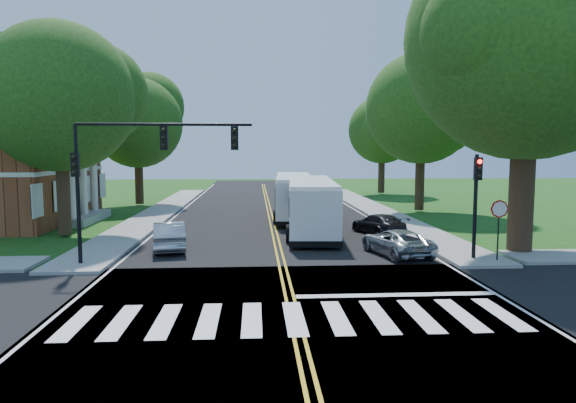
{
  "coord_description": "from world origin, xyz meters",
  "views": [
    {
      "loc": [
        -1.08,
        -14.49,
        4.72
      ],
      "look_at": [
        0.4,
        8.62,
        2.4
      ],
      "focal_mm": 32.0,
      "sensor_mm": 36.0,
      "label": 1
    }
  ],
  "objects": [
    {
      "name": "ground",
      "position": [
        0.0,
        0.0,
        0.0
      ],
      "size": [
        140.0,
        140.0,
        0.0
      ],
      "primitive_type": "plane",
      "color": "#1A4711",
      "rests_on": "ground"
    },
    {
      "name": "road",
      "position": [
        0.0,
        18.0,
        0.01
      ],
      "size": [
        14.0,
        96.0,
        0.01
      ],
      "primitive_type": "cube",
      "color": "black",
      "rests_on": "ground"
    },
    {
      "name": "cross_road",
      "position": [
        0.0,
        0.0,
        0.01
      ],
      "size": [
        60.0,
        12.0,
        0.01
      ],
      "primitive_type": "cube",
      "color": "black",
      "rests_on": "ground"
    },
    {
      "name": "center_line",
      "position": [
        0.0,
        22.0,
        0.01
      ],
      "size": [
        0.36,
        70.0,
        0.01
      ],
      "primitive_type": "cube",
      "color": "gold",
      "rests_on": "road"
    },
    {
      "name": "edge_line_w",
      "position": [
        -6.8,
        22.0,
        0.01
      ],
      "size": [
        0.12,
        70.0,
        0.01
      ],
      "primitive_type": "cube",
      "color": "silver",
      "rests_on": "road"
    },
    {
      "name": "edge_line_e",
      "position": [
        6.8,
        22.0,
        0.01
      ],
      "size": [
        0.12,
        70.0,
        0.01
      ],
      "primitive_type": "cube",
      "color": "silver",
      "rests_on": "road"
    },
    {
      "name": "crosswalk",
      "position": [
        0.0,
        -0.5,
        0.02
      ],
      "size": [
        12.6,
        3.0,
        0.01
      ],
      "primitive_type": "cube",
      "color": "silver",
      "rests_on": "road"
    },
    {
      "name": "stop_bar",
      "position": [
        3.5,
        1.6,
        0.02
      ],
      "size": [
        6.6,
        0.4,
        0.01
      ],
      "primitive_type": "cube",
      "color": "silver",
      "rests_on": "road"
    },
    {
      "name": "sidewalk_nw",
      "position": [
        -8.3,
        25.0,
        0.07
      ],
      "size": [
        2.6,
        40.0,
        0.15
      ],
      "primitive_type": "cube",
      "color": "gray",
      "rests_on": "ground"
    },
    {
      "name": "sidewalk_ne",
      "position": [
        8.3,
        25.0,
        0.07
      ],
      "size": [
        2.6,
        40.0,
        0.15
      ],
      "primitive_type": "cube",
      "color": "gray",
      "rests_on": "ground"
    },
    {
      "name": "tree_ne_big",
      "position": [
        11.0,
        8.0,
        9.62
      ],
      "size": [
        10.8,
        10.8,
        14.91
      ],
      "color": "#311D13",
      "rests_on": "ground"
    },
    {
      "name": "tree_west_near",
      "position": [
        -11.5,
        14.0,
        7.53
      ],
      "size": [
        8.0,
        8.0,
        11.4
      ],
      "color": "#311D13",
      "rests_on": "ground"
    },
    {
      "name": "tree_west_far",
      "position": [
        -11.0,
        30.0,
        7.0
      ],
      "size": [
        7.6,
        7.6,
        10.67
      ],
      "color": "#311D13",
      "rests_on": "ground"
    },
    {
      "name": "tree_east_mid",
      "position": [
        11.5,
        24.0,
        7.86
      ],
      "size": [
        8.4,
        8.4,
        11.93
      ],
      "color": "#311D13",
      "rests_on": "ground"
    },
    {
      "name": "tree_east_far",
      "position": [
        12.5,
        40.0,
        6.86
      ],
      "size": [
        7.2,
        7.2,
        10.34
      ],
      "color": "#311D13",
      "rests_on": "ground"
    },
    {
      "name": "signal_nw",
      "position": [
        -5.86,
        6.43,
        4.38
      ],
      "size": [
        7.15,
        0.46,
        5.66
      ],
      "color": "black",
      "rests_on": "ground"
    },
    {
      "name": "signal_ne",
      "position": [
        8.2,
        6.44,
        2.96
      ],
      "size": [
        0.3,
        0.46,
        4.4
      ],
      "color": "black",
      "rests_on": "ground"
    },
    {
      "name": "stop_sign",
      "position": [
        9.0,
        5.98,
        2.03
      ],
      "size": [
        0.76,
        0.08,
        2.53
      ],
      "color": "black",
      "rests_on": "ground"
    },
    {
      "name": "bus_lead",
      "position": [
        2.13,
        14.78,
        1.6
      ],
      "size": [
        3.4,
        11.75,
        3.0
      ],
      "rotation": [
        0.0,
        0.0,
        3.07
      ],
      "color": "silver",
      "rests_on": "road"
    },
    {
      "name": "bus_follow",
      "position": [
        1.63,
        21.42,
        1.56
      ],
      "size": [
        3.22,
        11.5,
        2.94
      ],
      "rotation": [
        0.0,
        0.0,
        3.09
      ],
      "color": "silver",
      "rests_on": "road"
    },
    {
      "name": "hatchback",
      "position": [
        -5.18,
        9.84,
        0.68
      ],
      "size": [
        2.14,
        4.27,
        1.34
      ],
      "primitive_type": "imported",
      "rotation": [
        0.0,
        0.0,
        3.33
      ],
      "color": "#ADAFB4",
      "rests_on": "road"
    },
    {
      "name": "suv",
      "position": [
        5.26,
        7.96,
        0.59
      ],
      "size": [
        2.85,
        4.53,
        1.17
      ],
      "primitive_type": "imported",
      "rotation": [
        0.0,
        0.0,
        3.37
      ],
      "color": "#B7BBBF",
      "rests_on": "road"
    },
    {
      "name": "dark_sedan",
      "position": [
        5.83,
        13.68,
        0.59
      ],
      "size": [
        2.8,
        4.28,
        1.15
      ],
      "primitive_type": "imported",
      "rotation": [
        0.0,
        0.0,
        3.47
      ],
      "color": "black",
      "rests_on": "road"
    }
  ]
}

